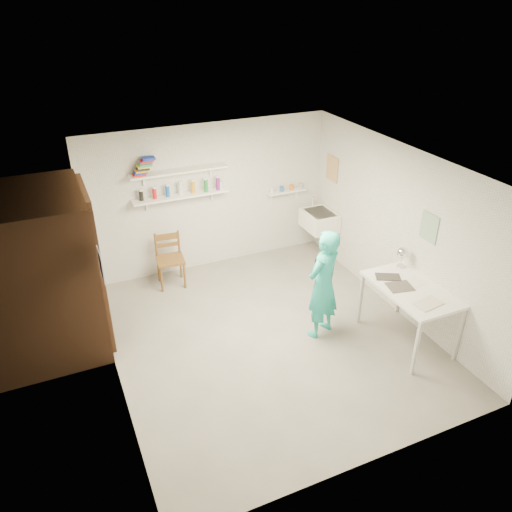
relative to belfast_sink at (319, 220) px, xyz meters
name	(u,v)px	position (x,y,z in m)	size (l,w,h in m)	color
floor	(268,337)	(-1.75, -1.70, -0.71)	(4.00, 4.50, 0.02)	slate
ceiling	(270,166)	(-1.75, -1.70, 1.71)	(4.00, 4.50, 0.02)	silver
wall_back	(209,197)	(-1.75, 0.56, 0.50)	(4.00, 0.02, 2.40)	silver
wall_front	(377,373)	(-1.75, -3.96, 0.50)	(4.00, 0.02, 2.40)	silver
wall_left	(104,295)	(-3.76, -1.70, 0.50)	(0.02, 4.50, 2.40)	silver
wall_right	(400,231)	(0.26, -1.70, 0.50)	(0.02, 4.50, 2.40)	silver
doorway_recess	(95,267)	(-3.74, -0.65, 0.30)	(0.02, 0.90, 2.00)	black
corridor_box	(36,275)	(-4.45, -0.65, 0.35)	(1.40, 1.50, 2.10)	brown
door_lintel	(83,191)	(-3.72, -0.65, 1.35)	(0.06, 1.05, 0.10)	brown
door_jamb_near	(103,286)	(-3.72, -1.15, 0.30)	(0.06, 0.10, 2.00)	brown
door_jamb_far	(91,250)	(-3.72, -0.15, 0.30)	(0.06, 0.10, 2.00)	brown
shelf_lower	(181,196)	(-2.25, 0.43, 0.65)	(1.50, 0.22, 0.03)	white
shelf_upper	(179,171)	(-2.25, 0.43, 1.05)	(1.50, 0.22, 0.03)	white
ledge_shelf	(287,191)	(-0.40, 0.47, 0.42)	(0.70, 0.14, 0.03)	white
poster_left	(101,265)	(-3.74, -1.65, 0.85)	(0.01, 0.28, 0.36)	#334C7F
poster_right_a	(332,169)	(0.24, 0.10, 0.85)	(0.01, 0.34, 0.42)	#995933
poster_right_b	(429,227)	(0.24, -2.25, 0.80)	(0.01, 0.30, 0.38)	#3F724C
belfast_sink	(319,220)	(0.00, 0.00, 0.00)	(0.48, 0.60, 0.30)	white
man	(323,284)	(-1.06, -1.90, 0.07)	(0.56, 0.37, 1.54)	#23B1A5
wall_clock	(322,259)	(-0.97, -1.70, 0.33)	(0.28, 0.28, 0.04)	beige
wooden_chair	(170,260)	(-2.58, 0.13, -0.25)	(0.42, 0.40, 0.90)	brown
work_table	(407,315)	(-0.11, -2.50, -0.29)	(0.75, 1.24, 0.83)	white
desk_lamp	(403,253)	(0.09, -2.01, 0.35)	(0.16, 0.16, 0.16)	silver
spray_cans	(181,190)	(-2.25, 0.43, 0.75)	(1.26, 0.06, 0.17)	black
book_stack	(144,167)	(-2.77, 0.43, 1.19)	(0.34, 0.14, 0.25)	red
ledge_pots	(287,188)	(-0.40, 0.47, 0.48)	(0.48, 0.07, 0.09)	silver
papers	(412,287)	(-0.11, -2.50, 0.14)	(0.30, 0.22, 0.02)	silver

